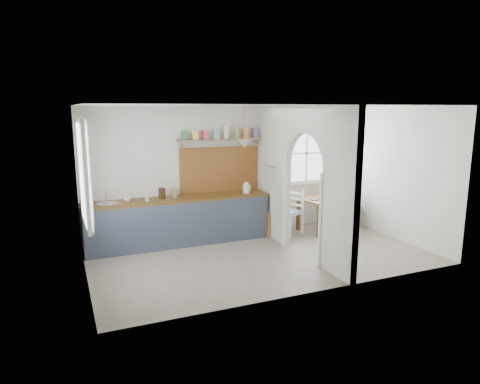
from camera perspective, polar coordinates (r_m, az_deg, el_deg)
name	(u,v)px	position (r m, az deg, el deg)	size (l,w,h in m)	color
floor	(263,257)	(7.58, 3.06, -8.62)	(5.80, 3.20, 0.01)	gray
ceiling	(264,105)	(7.14, 3.28, 11.45)	(5.80, 3.20, 0.01)	silver
walls	(264,184)	(7.24, 3.17, 1.12)	(5.81, 3.21, 2.60)	silver
partition	(298,172)	(7.60, 7.73, 2.66)	(0.12, 3.20, 2.60)	silver
kitchen_window	(82,173)	(6.47, -20.29, 2.39)	(0.10, 1.16, 1.50)	white
nook_window	(306,153)	(9.43, 8.84, 5.14)	(1.76, 0.10, 1.30)	white
counter	(179,220)	(8.25, -8.10, -3.74)	(3.50, 0.60, 0.90)	#4B3417
sink	(107,204)	(7.91, -17.26, -1.56)	(0.40, 0.40, 0.02)	silver
backsplash	(220,169)	(8.59, -2.72, 3.02)	(1.65, 0.03, 0.90)	#965A2B
shelf	(221,137)	(8.44, -2.56, 7.35)	(1.75, 0.20, 0.21)	#987555
pendant_lamp	(244,144)	(8.27, 0.60, 6.42)	(0.26, 0.26, 0.16)	beige
utensil_rail	(271,167)	(8.29, 4.21, 3.41)	(0.02, 0.02, 0.50)	silver
dining_table	(326,214)	(9.26, 11.41, -2.89)	(1.13, 0.75, 0.71)	#4B3417
chair_left	(289,211)	(8.83, 6.59, -2.58)	(0.44, 0.44, 0.96)	white
chair_right	(356,207)	(9.83, 15.24, -1.94)	(0.37, 0.37, 0.81)	white
kettle	(246,188)	(8.48, 0.83, 0.56)	(0.17, 0.14, 0.21)	white
mug_a	(147,199)	(7.91, -12.28, -0.90)	(0.10, 0.10, 0.09)	white
mug_b	(127,198)	(8.01, -14.82, -0.81)	(0.14, 0.14, 0.11)	white
knife_block	(162,193)	(8.06, -10.36, -0.20)	(0.09, 0.13, 0.20)	black
jar	(174,193)	(8.17, -8.76, -0.12)	(0.10, 0.10, 0.17)	olive
towel_magenta	(268,225)	(8.56, 3.73, -4.37)	(0.02, 0.03, 0.53)	#DA3261
towel_orange	(268,226)	(8.56, 3.77, -4.55)	(0.02, 0.03, 0.54)	#C06419
bowl	(345,196)	(9.25, 13.85, -0.56)	(0.26, 0.26, 0.06)	silver
table_cup	(326,197)	(9.02, 11.40, -0.61)	(0.11, 0.11, 0.11)	slate
plate	(314,199)	(8.93, 9.89, -0.98)	(0.20, 0.20, 0.02)	black
vase	(326,192)	(9.33, 11.36, -0.01)	(0.17, 0.17, 0.17)	#3E2C4C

